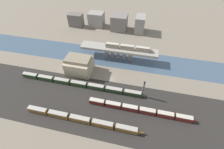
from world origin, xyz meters
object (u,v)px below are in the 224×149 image
Objects in this scene: signal_tower at (143,90)px; warehouse_building at (79,65)px; train_on_bridge at (129,48)px; train_yard_far at (81,84)px; train_yard_near at (82,120)px; train_yard_mid at (140,110)px.

warehouse_building is at bearing 164.08° from signal_tower.
train_on_bridge is 40.57m from warehouse_building.
train_yard_far is 6.48× the size of signal_tower.
train_on_bridge is 2.75× the size of signal_tower.
train_on_bridge is at bearing 33.43° from warehouse_building.
train_yard_far is (-27.75, -36.22, -10.23)m from train_on_bridge.
train_yard_near is 0.77× the size of train_yard_far.
train_yard_far is at bearing 164.93° from train_yard_mid.
train_on_bridge is 38.98m from signal_tower.
warehouse_building is (-5.77, 14.09, 4.51)m from train_yard_far.
signal_tower is at bearing -68.00° from train_on_bridge.
train_yard_far is 15.88m from warehouse_building.
train_yard_mid is at bearing -73.04° from train_on_bridge.
train_yard_near is 40.75m from signal_tower.
train_yard_near is 34.34m from train_yard_mid.
warehouse_building is (-48.04, 25.47, 4.53)m from train_yard_mid.
train_yard_mid is at bearing 23.39° from train_yard_near.
train_yard_near reaches higher than train_yard_mid.
train_on_bridge is at bearing 106.96° from train_yard_mid.
train_yard_mid is 43.77m from train_yard_far.
train_yard_near is at bearing -66.74° from train_yard_far.
train_yard_far is 4.98× the size of warehouse_building.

